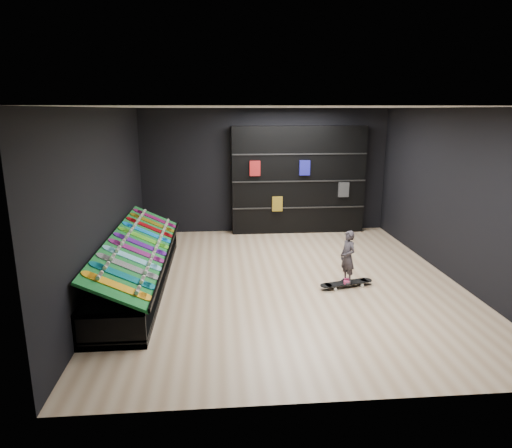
{
  "coord_description": "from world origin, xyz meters",
  "views": [
    {
      "loc": [
        -1.16,
        -7.58,
        2.97
      ],
      "look_at": [
        -0.5,
        0.2,
        1.0
      ],
      "focal_mm": 32.0,
      "sensor_mm": 36.0,
      "label": 1
    }
  ],
  "objects": [
    {
      "name": "wall_right",
      "position": [
        3.0,
        0.0,
        1.5
      ],
      "size": [
        0.02,
        7.0,
        3.0
      ],
      "primitive_type": "cube",
      "color": "black",
      "rests_on": "ground"
    },
    {
      "name": "child",
      "position": [
        1.01,
        -0.4,
        0.36
      ],
      "size": [
        0.2,
        0.24,
        0.55
      ],
      "primitive_type": "imported",
      "rotation": [
        0.0,
        0.0,
        -1.24
      ],
      "color": "black",
      "rests_on": "floor_skateboard"
    },
    {
      "name": "display_board_3",
      "position": [
        -2.49,
        -0.76,
        0.74
      ],
      "size": [
        0.93,
        0.22,
        0.5
      ],
      "primitive_type": null,
      "rotation": [
        0.0,
        0.44,
        0.0
      ],
      "color": "#0CB2E5",
      "rests_on": "turf_ramp"
    },
    {
      "name": "display_board_7",
      "position": [
        -2.49,
        0.76,
        0.74
      ],
      "size": [
        0.93,
        0.22,
        0.5
      ],
      "primitive_type": null,
      "rotation": [
        0.0,
        0.44,
        0.0
      ],
      "color": "blue",
      "rests_on": "turf_ramp"
    },
    {
      "name": "back_shelving",
      "position": [
        0.8,
        3.32,
        1.29
      ],
      "size": [
        3.23,
        0.38,
        2.59
      ],
      "primitive_type": "cube",
      "color": "black",
      "rests_on": "ground"
    },
    {
      "name": "display_board_9",
      "position": [
        -2.49,
        1.52,
        0.74
      ],
      "size": [
        0.93,
        0.22,
        0.5
      ],
      "primitive_type": null,
      "rotation": [
        0.0,
        0.44,
        0.0
      ],
      "color": "yellow",
      "rests_on": "turf_ramp"
    },
    {
      "name": "wall_front",
      "position": [
        0.0,
        -3.5,
        1.5
      ],
      "size": [
        6.0,
        0.02,
        3.0
      ],
      "primitive_type": "cube",
      "color": "black",
      "rests_on": "ground"
    },
    {
      "name": "display_board_4",
      "position": [
        -2.49,
        -0.38,
        0.74
      ],
      "size": [
        0.93,
        0.22,
        0.5
      ],
      "primitive_type": null,
      "rotation": [
        0.0,
        0.44,
        0.0
      ],
      "color": "#2626BF",
      "rests_on": "turf_ramp"
    },
    {
      "name": "display_board_5",
      "position": [
        -2.49,
        0.0,
        0.74
      ],
      "size": [
        0.93,
        0.22,
        0.5
      ],
      "primitive_type": null,
      "rotation": [
        0.0,
        0.44,
        0.0
      ],
      "color": "purple",
      "rests_on": "turf_ramp"
    },
    {
      "name": "display_rack",
      "position": [
        -2.55,
        0.0,
        0.25
      ],
      "size": [
        0.9,
        4.5,
        0.5
      ],
      "primitive_type": null,
      "color": "black",
      "rests_on": "ground"
    },
    {
      "name": "ceiling",
      "position": [
        0.0,
        0.0,
        3.0
      ],
      "size": [
        6.0,
        7.0,
        0.01
      ],
      "primitive_type": "cube",
      "color": "white",
      "rests_on": "ground"
    },
    {
      "name": "floor",
      "position": [
        0.0,
        0.0,
        0.0
      ],
      "size": [
        6.0,
        7.0,
        0.01
      ],
      "primitive_type": "cube",
      "color": "tan",
      "rests_on": "ground"
    },
    {
      "name": "wall_left",
      "position": [
        -3.0,
        0.0,
        1.5
      ],
      "size": [
        0.02,
        7.0,
        3.0
      ],
      "primitive_type": "cube",
      "color": "black",
      "rests_on": "ground"
    },
    {
      "name": "wall_back",
      "position": [
        0.0,
        3.5,
        1.5
      ],
      "size": [
        6.0,
        0.02,
        3.0
      ],
      "primitive_type": "cube",
      "color": "black",
      "rests_on": "ground"
    },
    {
      "name": "floor_skateboard",
      "position": [
        1.01,
        -0.4,
        0.04
      ],
      "size": [
        1.0,
        0.45,
        0.09
      ],
      "primitive_type": null,
      "rotation": [
        0.0,
        0.0,
        0.25
      ],
      "color": "black",
      "rests_on": "ground"
    },
    {
      "name": "display_board_2",
      "position": [
        -2.49,
        -1.14,
        0.74
      ],
      "size": [
        0.93,
        0.22,
        0.5
      ],
      "primitive_type": null,
      "rotation": [
        0.0,
        0.44,
        0.0
      ],
      "color": "black",
      "rests_on": "turf_ramp"
    },
    {
      "name": "turf_ramp",
      "position": [
        -2.5,
        0.0,
        0.71
      ],
      "size": [
        0.92,
        4.5,
        0.46
      ],
      "primitive_type": "cube",
      "rotation": [
        0.0,
        0.44,
        0.0
      ],
      "color": "#0D581F",
      "rests_on": "display_rack"
    },
    {
      "name": "display_board_6",
      "position": [
        -2.49,
        0.38,
        0.74
      ],
      "size": [
        0.93,
        0.22,
        0.5
      ],
      "primitive_type": null,
      "rotation": [
        0.0,
        0.44,
        0.0
      ],
      "color": "green",
      "rests_on": "turf_ramp"
    },
    {
      "name": "display_board_8",
      "position": [
        -2.49,
        1.14,
        0.74
      ],
      "size": [
        0.93,
        0.22,
        0.5
      ],
      "primitive_type": null,
      "rotation": [
        0.0,
        0.44,
        0.0
      ],
      "color": "red",
      "rests_on": "turf_ramp"
    },
    {
      "name": "display_board_0",
      "position": [
        -2.49,
        -1.9,
        0.74
      ],
      "size": [
        0.93,
        0.22,
        0.5
      ],
      "primitive_type": null,
      "rotation": [
        0.0,
        0.44,
        0.0
      ],
      "color": "orange",
      "rests_on": "turf_ramp"
    },
    {
      "name": "display_board_10",
      "position": [
        -2.49,
        1.9,
        0.74
      ],
      "size": [
        0.93,
        0.22,
        0.5
      ],
      "primitive_type": null,
      "rotation": [
        0.0,
        0.44,
        0.0
      ],
      "color": "#E5198C",
      "rests_on": "turf_ramp"
    },
    {
      "name": "display_board_1",
      "position": [
        -2.49,
        -1.52,
        0.74
      ],
      "size": [
        0.93,
        0.22,
        0.5
      ],
      "primitive_type": null,
      "rotation": [
        0.0,
        0.44,
        0.0
      ],
      "color": "#0C8C99",
      "rests_on": "turf_ramp"
    }
  ]
}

